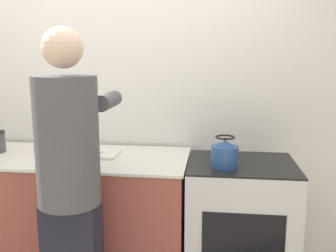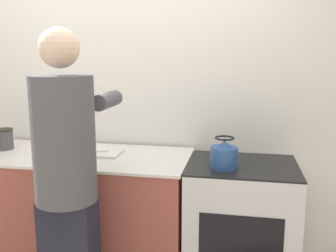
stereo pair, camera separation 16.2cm
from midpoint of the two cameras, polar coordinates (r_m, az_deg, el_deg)
The scene contains 9 objects.
wall_back at distance 2.96m, azimuth -4.09°, elevation 4.30°, with size 8.00×0.05×2.60m.
counter at distance 2.93m, azimuth -13.03°, elevation -13.00°, with size 1.76×0.71×0.93m.
oven at distance 2.66m, azimuth 12.72°, elevation -15.44°, with size 0.70×0.59×0.94m.
person at distance 2.15m, azimuth -13.06°, elevation -7.55°, with size 0.38×0.62×1.78m.
cutting_board at distance 2.72m, azimuth -8.96°, elevation -4.07°, with size 0.33×0.24×0.02m.
knife at distance 2.71m, azimuth -10.24°, elevation -3.92°, with size 0.25×0.14×0.01m.
kettle at distance 2.36m, azimuth 10.51°, elevation -4.39°, with size 0.17×0.17×0.20m.
bowl_prep at distance 2.92m, azimuth -15.85°, elevation -2.66°, with size 0.13×0.13×0.09m.
canister_jar at distance 3.04m, azimuth -22.38°, elevation -1.87°, with size 0.14×0.14×0.15m.
Camera 2 is at (0.85, -2.08, 1.63)m, focal length 40.00 mm.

